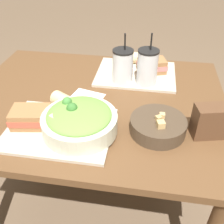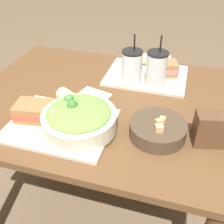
{
  "view_description": "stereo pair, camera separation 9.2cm",
  "coord_description": "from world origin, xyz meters",
  "px_view_note": "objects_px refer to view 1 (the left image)",
  "views": [
    {
      "loc": [
        0.23,
        -0.91,
        1.36
      ],
      "look_at": [
        0.11,
        -0.18,
        0.81
      ],
      "focal_mm": 42.0,
      "sensor_mm": 36.0,
      "label": 1
    },
    {
      "loc": [
        0.31,
        -0.89,
        1.36
      ],
      "look_at": [
        0.11,
        -0.18,
        0.81
      ],
      "focal_mm": 42.0,
      "sensor_mm": 36.0,
      "label": 2
    }
  ],
  "objects_px": {
    "soup_bowl": "(158,125)",
    "drink_cup_red": "(147,69)",
    "sandwich_far": "(152,66)",
    "sandwich_near": "(31,117)",
    "drink_cup_dark": "(123,67)",
    "napkin_folded": "(87,97)",
    "baguette_near": "(69,104)",
    "chip_bag": "(213,121)",
    "baguette_far": "(143,58)",
    "salad_bowl": "(78,120)"
  },
  "relations": [
    {
      "from": "soup_bowl",
      "to": "drink_cup_red",
      "type": "height_order",
      "value": "drink_cup_red"
    },
    {
      "from": "sandwich_far",
      "to": "drink_cup_red",
      "type": "height_order",
      "value": "drink_cup_red"
    },
    {
      "from": "sandwich_near",
      "to": "drink_cup_dark",
      "type": "relative_size",
      "value": 0.66
    },
    {
      "from": "drink_cup_red",
      "to": "napkin_folded",
      "type": "bearing_deg",
      "value": -150.99
    },
    {
      "from": "baguette_near",
      "to": "drink_cup_dark",
      "type": "bearing_deg",
      "value": -4.69
    },
    {
      "from": "sandwich_near",
      "to": "chip_bag",
      "type": "relative_size",
      "value": 1.03
    },
    {
      "from": "soup_bowl",
      "to": "chip_bag",
      "type": "relative_size",
      "value": 1.34
    },
    {
      "from": "sandwich_near",
      "to": "napkin_folded",
      "type": "distance_m",
      "value": 0.28
    },
    {
      "from": "baguette_far",
      "to": "salad_bowl",
      "type": "bearing_deg",
      "value": 157.98
    },
    {
      "from": "baguette_near",
      "to": "baguette_far",
      "type": "height_order",
      "value": "same"
    },
    {
      "from": "soup_bowl",
      "to": "napkin_folded",
      "type": "relative_size",
      "value": 1.3
    },
    {
      "from": "soup_bowl",
      "to": "sandwich_far",
      "type": "distance_m",
      "value": 0.44
    },
    {
      "from": "chip_bag",
      "to": "sandwich_far",
      "type": "bearing_deg",
      "value": 104.54
    },
    {
      "from": "napkin_folded",
      "to": "sandwich_far",
      "type": "bearing_deg",
      "value": 44.33
    },
    {
      "from": "soup_bowl",
      "to": "baguette_near",
      "type": "height_order",
      "value": "soup_bowl"
    },
    {
      "from": "baguette_near",
      "to": "sandwich_far",
      "type": "bearing_deg",
      "value": -8.99
    },
    {
      "from": "drink_cup_dark",
      "to": "drink_cup_red",
      "type": "distance_m",
      "value": 0.11
    },
    {
      "from": "baguette_near",
      "to": "salad_bowl",
      "type": "bearing_deg",
      "value": -119.47
    },
    {
      "from": "sandwich_near",
      "to": "baguette_near",
      "type": "height_order",
      "value": "sandwich_near"
    },
    {
      "from": "sandwich_near",
      "to": "napkin_folded",
      "type": "bearing_deg",
      "value": 47.44
    },
    {
      "from": "salad_bowl",
      "to": "drink_cup_dark",
      "type": "height_order",
      "value": "drink_cup_dark"
    },
    {
      "from": "drink_cup_red",
      "to": "sandwich_far",
      "type": "bearing_deg",
      "value": 81.0
    },
    {
      "from": "chip_bag",
      "to": "napkin_folded",
      "type": "bearing_deg",
      "value": 147.59
    },
    {
      "from": "sandwich_near",
      "to": "sandwich_far",
      "type": "height_order",
      "value": "same"
    },
    {
      "from": "chip_bag",
      "to": "napkin_folded",
      "type": "relative_size",
      "value": 0.97
    },
    {
      "from": "salad_bowl",
      "to": "baguette_far",
      "type": "relative_size",
      "value": 1.76
    },
    {
      "from": "napkin_folded",
      "to": "baguette_near",
      "type": "bearing_deg",
      "value": -109.01
    },
    {
      "from": "salad_bowl",
      "to": "chip_bag",
      "type": "height_order",
      "value": "salad_bowl"
    },
    {
      "from": "soup_bowl",
      "to": "chip_bag",
      "type": "bearing_deg",
      "value": 4.18
    },
    {
      "from": "sandwich_far",
      "to": "baguette_far",
      "type": "xyz_separation_m",
      "value": [
        -0.05,
        0.09,
        -0.0
      ]
    },
    {
      "from": "baguette_near",
      "to": "napkin_folded",
      "type": "height_order",
      "value": "baguette_near"
    },
    {
      "from": "sandwich_near",
      "to": "chip_bag",
      "type": "bearing_deg",
      "value": -3.44
    },
    {
      "from": "salad_bowl",
      "to": "napkin_folded",
      "type": "xyz_separation_m",
      "value": [
        -0.03,
        0.23,
        -0.06
      ]
    },
    {
      "from": "baguette_near",
      "to": "napkin_folded",
      "type": "relative_size",
      "value": 1.06
    },
    {
      "from": "salad_bowl",
      "to": "napkin_folded",
      "type": "bearing_deg",
      "value": 96.46
    },
    {
      "from": "sandwich_near",
      "to": "napkin_folded",
      "type": "xyz_separation_m",
      "value": [
        0.15,
        0.23,
        -0.04
      ]
    },
    {
      "from": "soup_bowl",
      "to": "baguette_near",
      "type": "distance_m",
      "value": 0.35
    },
    {
      "from": "salad_bowl",
      "to": "soup_bowl",
      "type": "distance_m",
      "value": 0.28
    },
    {
      "from": "sandwich_near",
      "to": "drink_cup_red",
      "type": "xyz_separation_m",
      "value": [
        0.4,
        0.36,
        0.04
      ]
    },
    {
      "from": "salad_bowl",
      "to": "baguette_far",
      "type": "distance_m",
      "value": 0.61
    },
    {
      "from": "drink_cup_red",
      "to": "sandwich_near",
      "type": "bearing_deg",
      "value": -137.68
    },
    {
      "from": "drink_cup_red",
      "to": "napkin_folded",
      "type": "relative_size",
      "value": 1.55
    },
    {
      "from": "sandwich_near",
      "to": "chip_bag",
      "type": "height_order",
      "value": "chip_bag"
    },
    {
      "from": "sandwich_near",
      "to": "soup_bowl",
      "type": "bearing_deg",
      "value": -3.09
    },
    {
      "from": "salad_bowl",
      "to": "chip_bag",
      "type": "bearing_deg",
      "value": 7.96
    },
    {
      "from": "salad_bowl",
      "to": "sandwich_near",
      "type": "bearing_deg",
      "value": 177.48
    },
    {
      "from": "sandwich_far",
      "to": "baguette_far",
      "type": "relative_size",
      "value": 1.03
    },
    {
      "from": "baguette_far",
      "to": "drink_cup_red",
      "type": "xyz_separation_m",
      "value": [
        0.03,
        -0.21,
        0.05
      ]
    },
    {
      "from": "salad_bowl",
      "to": "sandwich_far",
      "type": "relative_size",
      "value": 1.7
    },
    {
      "from": "salad_bowl",
      "to": "napkin_folded",
      "type": "distance_m",
      "value": 0.24
    }
  ]
}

